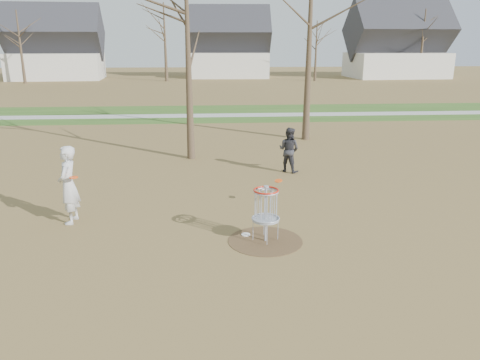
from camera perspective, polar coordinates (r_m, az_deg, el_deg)
name	(u,v)px	position (r m, az deg, el deg)	size (l,w,h in m)	color
ground	(265,241)	(11.37, 3.10, -7.43)	(160.00, 160.00, 0.00)	brown
green_band	(226,113)	(31.67, -1.71, 8.15)	(160.00, 8.00, 0.01)	#2D5119
footpath	(227,115)	(30.68, -1.62, 7.90)	(160.00, 1.50, 0.01)	#9E9E99
dirt_circle	(265,241)	(11.37, 3.10, -7.40)	(1.80, 1.80, 0.01)	#47331E
player_standing	(68,185)	(12.93, -20.20, -0.58)	(0.75, 0.49, 2.07)	silver
player_throwing	(289,150)	(17.16, 5.99, 3.68)	(0.80, 0.62, 1.64)	#2D2C31
disc_grounded	(246,234)	(11.66, 0.72, -6.66)	(0.22, 0.22, 0.02)	white
discs_in_play	(187,179)	(12.69, -6.48, 0.10)	(5.63, 1.22, 0.55)	#FF500D
disc_golf_basket	(266,205)	(11.03, 3.17, -3.08)	(0.64, 0.64, 1.35)	#9EA3AD
bare_trees	(237,33)	(46.20, -0.32, 17.44)	(52.62, 44.98, 9.00)	#382B1E
houses_row	(248,50)	(63.13, 0.99, 15.54)	(56.51, 10.01, 7.26)	silver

